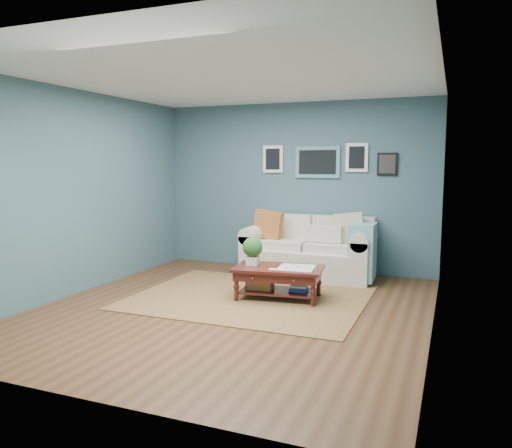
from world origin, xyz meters
The scene contains 4 objects.
room_shell centered at (0.01, 0.06, 1.36)m, with size 5.00×5.02×2.70m.
area_rug centered at (0.00, 0.54, 0.01)m, with size 2.93×2.35×0.01m, color #573818.
loveseat centered at (0.45, 2.03, 0.42)m, with size 2.00×0.91×1.03m.
coffee_table centered at (0.30, 0.62, 0.35)m, with size 1.19×0.78×0.78m.
Camera 1 is at (2.41, -5.28, 1.74)m, focal length 35.00 mm.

